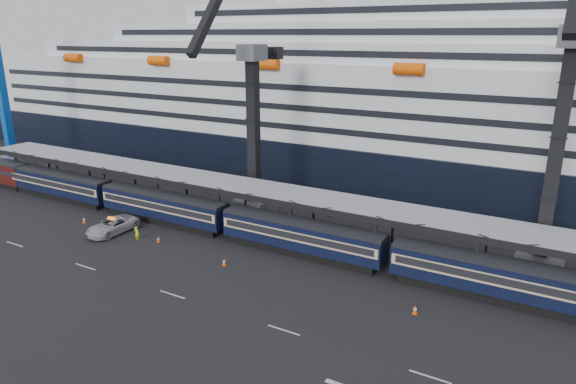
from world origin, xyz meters
name	(u,v)px	position (x,y,z in m)	size (l,w,h in m)	color
ground	(327,314)	(0.00, 0.00, 0.00)	(260.00, 260.00, 0.00)	black
lane_markings	(399,378)	(8.15, -5.23, 0.01)	(111.00, 4.27, 0.02)	beige
train	(329,242)	(-4.65, 10.00, 2.20)	(133.05, 3.00, 4.05)	black
canopy	(386,211)	(0.00, 14.00, 5.25)	(130.00, 6.25, 5.53)	gray
cruise_ship	(452,107)	(-1.08, 45.99, 12.34)	(214.09, 28.84, 34.00)	black
crane_dark_near	(252,126)	(-20.00, 18.59, 11.93)	(4.50, 17.75, 35.08)	#4E5056
crane_dark_mid	(558,144)	(15.00, 17.59, 13.36)	(4.50, 18.24, 39.64)	#4E5056
pickup_truck	(112,226)	(-30.91, 4.13, 0.92)	(3.06, 6.63, 1.84)	#A7A9AE
worker	(137,233)	(-26.67, 3.99, 0.84)	(0.62, 0.40, 1.69)	#EAF40C
traffic_cone_a	(84,220)	(-36.87, 4.79, 0.42)	(0.42, 0.42, 0.84)	#F95707
traffic_cone_b	(158,239)	(-24.10, 4.79, 0.35)	(0.36, 0.36, 0.71)	#F95707
traffic_cone_c	(224,262)	(-13.64, 3.51, 0.40)	(0.40, 0.40, 0.81)	#F95707
traffic_cone_d	(415,309)	(6.53, 3.90, 0.42)	(0.42, 0.42, 0.85)	#F95707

